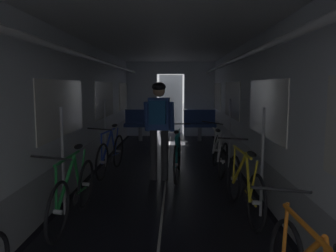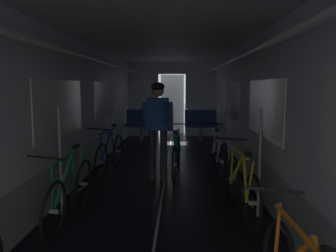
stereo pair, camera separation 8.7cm
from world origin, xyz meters
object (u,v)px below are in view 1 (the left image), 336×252
(bicycle_white, at_px, (219,153))
(bicycle_blue, at_px, (111,154))
(bench_seat_far_left, at_px, (140,122))
(bicycle_yellow, at_px, (244,186))
(bench_seat_far_right, at_px, (200,122))
(bicycle_green, at_px, (73,192))
(bicycle_teal_in_aisle, at_px, (177,156))
(person_cyclist_aisle, at_px, (159,120))

(bicycle_white, relative_size, bicycle_blue, 1.00)
(bench_seat_far_left, xyz_separation_m, bicycle_yellow, (1.96, -5.92, -0.18))
(bench_seat_far_right, height_order, bicycle_green, bench_seat_far_right)
(bench_seat_far_right, xyz_separation_m, bicycle_blue, (-1.96, -3.90, -0.18))
(bench_seat_far_left, xyz_separation_m, bicycle_white, (1.92, -3.77, -0.19))
(bicycle_white, xyz_separation_m, bicycle_teal_in_aisle, (-0.81, -0.31, 0.00))
(bench_seat_far_left, height_order, person_cyclist_aisle, person_cyclist_aisle)
(bicycle_white, height_order, bicycle_teal_in_aisle, bicycle_white)
(bench_seat_far_left, relative_size, bicycle_white, 0.58)
(bicycle_teal_in_aisle, bearing_deg, bench_seat_far_right, 80.37)
(bicycle_white, relative_size, bicycle_teal_in_aisle, 1.00)
(bicycle_yellow, distance_m, bicycle_teal_in_aisle, 2.03)
(person_cyclist_aisle, bearing_deg, bicycle_green, -116.52)
(bicycle_blue, relative_size, bicycle_green, 1.00)
(bench_seat_far_right, distance_m, person_cyclist_aisle, 4.49)
(bench_seat_far_right, xyz_separation_m, bicycle_green, (-1.96, -6.24, -0.18))
(bench_seat_far_right, height_order, bicycle_blue, bench_seat_far_right)
(bicycle_white, height_order, person_cyclist_aisle, person_cyclist_aisle)
(bench_seat_far_right, distance_m, bicycle_green, 6.54)
(bicycle_green, xyz_separation_m, person_cyclist_aisle, (0.95, 1.89, 0.69))
(bench_seat_far_right, bearing_deg, bicycle_white, -88.25)
(bicycle_yellow, bearing_deg, person_cyclist_aisle, 126.87)
(bicycle_yellow, height_order, person_cyclist_aisle, person_cyclist_aisle)
(bicycle_blue, distance_m, bicycle_green, 2.34)
(bench_seat_far_left, distance_m, bicycle_green, 6.24)
(bicycle_blue, bearing_deg, bench_seat_far_left, 87.64)
(bicycle_white, distance_m, bicycle_green, 3.23)
(bench_seat_far_right, distance_m, bicycle_yellow, 5.93)
(bench_seat_far_right, height_order, bicycle_teal_in_aisle, bench_seat_far_right)
(bicycle_yellow, distance_m, bicycle_green, 2.15)
(bench_seat_far_right, bearing_deg, person_cyclist_aisle, -103.19)
(bench_seat_far_right, height_order, person_cyclist_aisle, person_cyclist_aisle)
(bicycle_yellow, height_order, bicycle_white, bicycle_white)
(bicycle_yellow, distance_m, bicycle_white, 2.15)
(bicycle_teal_in_aisle, bearing_deg, person_cyclist_aisle, -140.95)
(bicycle_blue, bearing_deg, person_cyclist_aisle, -25.41)
(bicycle_yellow, xyz_separation_m, person_cyclist_aisle, (-1.18, 1.57, 0.69))
(person_cyclist_aisle, bearing_deg, bench_seat_far_left, 100.19)
(bicycle_yellow, xyz_separation_m, bicycle_white, (-0.05, 2.15, -0.00))
(bench_seat_far_left, relative_size, bicycle_green, 0.58)
(bench_seat_far_right, height_order, bicycle_white, bicycle_white)
(bicycle_green, height_order, person_cyclist_aisle, person_cyclist_aisle)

